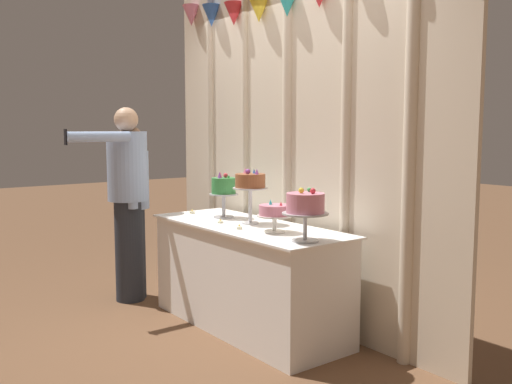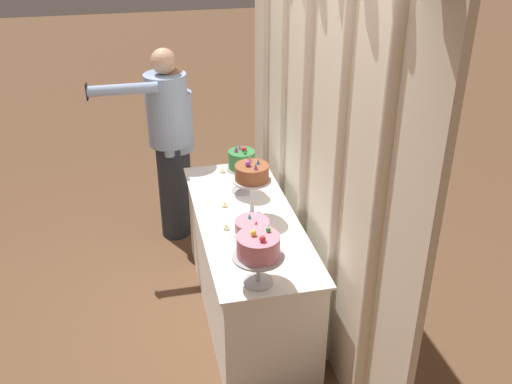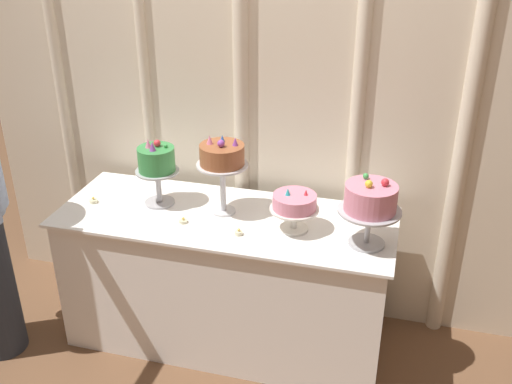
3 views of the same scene
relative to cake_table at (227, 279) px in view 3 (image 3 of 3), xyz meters
The scene contains 10 objects.
ground_plane 0.41m from the cake_table, 90.00° to the right, with size 24.00×24.00×0.00m, color brown.
draped_curtain 1.23m from the cake_table, 86.37° to the left, with size 3.23×0.17×2.89m.
cake_table is the anchor object (origin of this frame).
cake_display_leftmost 0.75m from the cake_table, behind, with size 0.23×0.23×0.37m.
cake_display_midleft 0.71m from the cake_table, 116.91° to the left, with size 0.27×0.27×0.43m.
cake_display_midright 0.66m from the cake_table, ahead, with size 0.25×0.25×0.23m.
cake_display_rightmost 0.98m from the cake_table, ahead, with size 0.30×0.30×0.35m.
tealight_far_left 0.85m from the cake_table, behind, with size 0.05×0.05×0.04m.
tealight_near_left 0.46m from the cake_table, 146.34° to the right, with size 0.05×0.05×0.03m.
tealight_near_right 0.46m from the cake_table, 53.05° to the right, with size 0.04×0.04×0.04m.
Camera 3 is at (0.86, -2.47, 2.29)m, focal length 41.49 mm.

